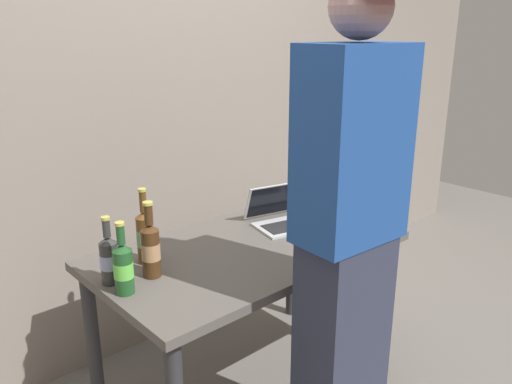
% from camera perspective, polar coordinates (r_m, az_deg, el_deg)
% --- Properties ---
extents(ground_plane, '(8.00, 8.00, 0.00)m').
position_cam_1_polar(ground_plane, '(2.77, -0.74, -20.39)').
color(ground_plane, slate).
rests_on(ground_plane, ground).
extents(desk, '(1.40, 0.79, 0.75)m').
position_cam_1_polar(desk, '(2.42, -0.80, -8.02)').
color(desk, '#56514C').
rests_on(desk, ground).
extents(laptop, '(0.36, 0.35, 0.19)m').
position_cam_1_polar(laptop, '(2.62, 2.87, -2.67)').
color(laptop, '#B7BABC').
rests_on(laptop, desk).
extents(beer_bottle_green, '(0.07, 0.07, 0.33)m').
position_cam_1_polar(beer_bottle_green, '(2.22, -12.14, -4.72)').
color(beer_bottle_green, brown).
rests_on(beer_bottle_green, desk).
extents(beer_bottle_amber, '(0.08, 0.08, 0.32)m').
position_cam_1_polar(beer_bottle_amber, '(2.10, -11.56, -6.10)').
color(beer_bottle_amber, '#472B14').
rests_on(beer_bottle_amber, desk).
extents(beer_bottle_brown, '(0.07, 0.07, 0.29)m').
position_cam_1_polar(beer_bottle_brown, '(2.00, -14.45, -8.02)').
color(beer_bottle_brown, '#1E5123').
rests_on(beer_bottle_brown, desk).
extents(beer_bottle_dark, '(0.07, 0.07, 0.28)m').
position_cam_1_polar(beer_bottle_dark, '(2.09, -15.91, -7.09)').
color(beer_bottle_dark, '#333333').
rests_on(beer_bottle_dark, desk).
extents(person_figure, '(0.39, 0.31, 1.91)m').
position_cam_1_polar(person_figure, '(1.88, 10.05, -5.35)').
color(person_figure, '#2D3347').
rests_on(person_figure, ground).
extents(back_wall, '(6.00, 0.10, 2.60)m').
position_cam_1_polar(back_wall, '(2.80, -10.88, 9.02)').
color(back_wall, gray).
rests_on(back_wall, ground).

